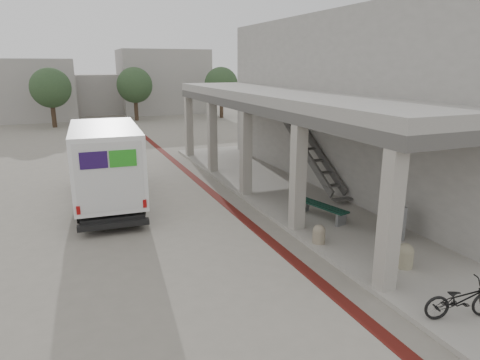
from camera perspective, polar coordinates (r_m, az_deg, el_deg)
name	(u,v)px	position (r m, az deg, el deg)	size (l,w,h in m)	color
ground	(240,248)	(12.27, -0.01, -9.02)	(120.00, 120.00, 0.00)	slate
bike_lane_stripe	(245,220)	(14.33, 0.64, -5.34)	(0.35, 40.00, 0.01)	#4E140F
sidewalk	(356,226)	(14.14, 15.23, -5.95)	(4.40, 28.00, 0.12)	gray
transit_building	(351,105)	(18.61, 14.52, 9.68)	(7.60, 17.00, 7.00)	gray
distant_backdrop	(76,88)	(46.32, -21.03, 11.32)	(28.00, 10.00, 6.50)	gray
tree_left	(51,88)	(38.40, -23.94, 11.15)	(3.20, 3.20, 4.80)	#38281C
tree_mid	(135,85)	(40.87, -13.87, 12.16)	(3.20, 3.20, 4.80)	#38281C
tree_right	(221,84)	(41.90, -2.52, 12.64)	(3.20, 3.20, 4.80)	#38281C
fedex_truck	(106,161)	(16.45, -17.47, 2.40)	(2.55, 7.11, 2.99)	black
bench	(322,209)	(14.30, 10.87, -3.79)	(0.89, 2.00, 0.46)	gray
bollard_near	(405,255)	(11.55, 21.13, -9.35)	(0.42, 0.42, 0.63)	gray
bollard_far	(319,234)	(12.39, 10.47, -7.08)	(0.36, 0.36, 0.54)	gray
utility_cabinet	(393,221)	(13.24, 19.76, -5.21)	(0.45, 0.60, 1.00)	gray
bicycle_black	(461,299)	(9.84, 27.39, -13.96)	(0.53, 1.53, 0.80)	black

